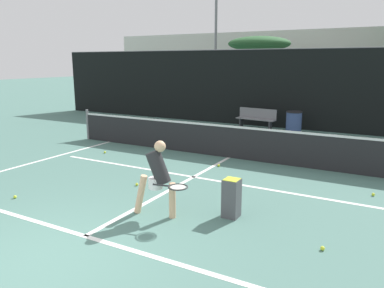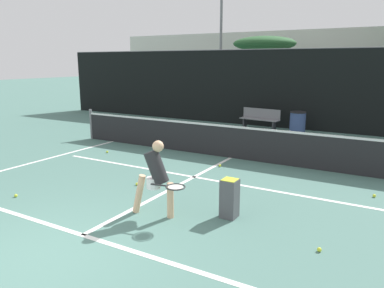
% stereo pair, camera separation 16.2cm
% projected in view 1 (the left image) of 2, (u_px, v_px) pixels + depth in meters
% --- Properties ---
extents(ground_plane, '(100.00, 100.00, 0.00)m').
position_uv_depth(ground_plane, '(40.00, 261.00, 5.23)').
color(ground_plane, '#4C756B').
extents(court_baseline_near, '(11.00, 0.10, 0.01)m').
position_uv_depth(court_baseline_near, '(85.00, 236.00, 5.97)').
color(court_baseline_near, white).
rests_on(court_baseline_near, ground).
extents(court_service_line, '(8.25, 0.10, 0.01)m').
position_uv_depth(court_service_line, '(193.00, 177.00, 9.04)').
color(court_service_line, white).
rests_on(court_service_line, ground).
extents(court_center_mark, '(0.10, 5.73, 0.01)m').
position_uv_depth(court_center_mark, '(178.00, 185.00, 8.42)').
color(court_center_mark, white).
rests_on(court_center_mark, ground).
extents(court_sideline_left, '(0.10, 6.73, 0.01)m').
position_uv_depth(court_sideline_left, '(41.00, 160.00, 10.56)').
color(court_sideline_left, white).
rests_on(court_sideline_left, ground).
extents(net, '(11.09, 0.09, 1.07)m').
position_uv_depth(net, '(229.00, 140.00, 10.76)').
color(net, slate).
rests_on(net, ground).
extents(fence_back, '(24.00, 0.06, 3.25)m').
position_uv_depth(fence_back, '(285.00, 89.00, 15.37)').
color(fence_back, black).
rests_on(fence_back, ground).
extents(player_practicing, '(1.18, 0.48, 1.40)m').
position_uv_depth(player_practicing, '(158.00, 175.00, 6.61)').
color(player_practicing, '#DBAD84').
rests_on(player_practicing, ground).
extents(tennis_ball_scattered_0, '(0.07, 0.07, 0.07)m').
position_uv_depth(tennis_ball_scattered_0, '(323.00, 248.00, 5.52)').
color(tennis_ball_scattered_0, '#D1E033').
rests_on(tennis_ball_scattered_0, ground).
extents(tennis_ball_scattered_1, '(0.07, 0.07, 0.07)m').
position_uv_depth(tennis_ball_scattered_1, '(373.00, 194.00, 7.76)').
color(tennis_ball_scattered_1, '#D1E033').
rests_on(tennis_ball_scattered_1, ground).
extents(tennis_ball_scattered_2, '(0.07, 0.07, 0.07)m').
position_uv_depth(tennis_ball_scattered_2, '(15.00, 197.00, 7.62)').
color(tennis_ball_scattered_2, '#D1E033').
rests_on(tennis_ball_scattered_2, ground).
extents(tennis_ball_scattered_3, '(0.07, 0.07, 0.07)m').
position_uv_depth(tennis_ball_scattered_3, '(219.00, 165.00, 9.93)').
color(tennis_ball_scattered_3, '#D1E033').
rests_on(tennis_ball_scattered_3, ground).
extents(tennis_ball_scattered_4, '(0.07, 0.07, 0.07)m').
position_uv_depth(tennis_ball_scattered_4, '(105.00, 152.00, 11.37)').
color(tennis_ball_scattered_4, '#D1E033').
rests_on(tennis_ball_scattered_4, ground).
extents(tennis_ball_scattered_5, '(0.07, 0.07, 0.07)m').
position_uv_depth(tennis_ball_scattered_5, '(137.00, 184.00, 8.40)').
color(tennis_ball_scattered_5, '#D1E033').
rests_on(tennis_ball_scattered_5, ground).
extents(ball_hopper, '(0.28, 0.28, 0.71)m').
position_uv_depth(ball_hopper, '(231.00, 197.00, 6.65)').
color(ball_hopper, '#4C4C51').
rests_on(ball_hopper, ground).
extents(courtside_bench, '(1.69, 0.59, 0.86)m').
position_uv_depth(courtside_bench, '(256.00, 118.00, 15.26)').
color(courtside_bench, slate).
rests_on(courtside_bench, ground).
extents(trash_bin, '(0.62, 0.62, 0.85)m').
position_uv_depth(trash_bin, '(294.00, 122.00, 14.50)').
color(trash_bin, '#384C7F').
rests_on(trash_bin, ground).
extents(parked_car, '(1.72, 4.21, 1.41)m').
position_uv_depth(parked_car, '(288.00, 105.00, 18.75)').
color(parked_car, maroon).
rests_on(parked_car, ground).
extents(floodlight_mast, '(1.10, 0.24, 8.07)m').
position_uv_depth(floodlight_mast, '(216.00, 20.00, 22.49)').
color(floodlight_mast, slate).
rests_on(floodlight_mast, ground).
extents(tree_mid, '(3.79, 3.79, 4.25)m').
position_uv_depth(tree_mid, '(259.00, 44.00, 22.80)').
color(tree_mid, brown).
rests_on(tree_mid, ground).
extents(building_far, '(36.00, 2.40, 4.91)m').
position_uv_depth(building_far, '(336.00, 66.00, 26.39)').
color(building_far, beige).
rests_on(building_far, ground).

